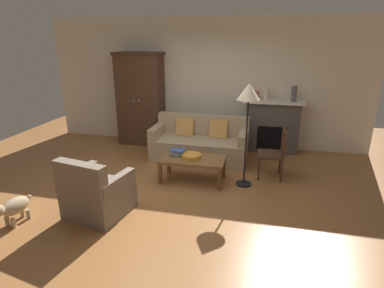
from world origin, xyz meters
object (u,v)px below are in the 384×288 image
at_px(coffee_table, 193,161).
at_px(fruit_bowl, 191,156).
at_px(fireplace, 272,126).
at_px(floor_lamp, 249,98).
at_px(mantel_vase_slate, 294,94).
at_px(armoire, 141,99).
at_px(side_chair_wooden, 276,150).
at_px(armchair_near_left, 96,194).
at_px(book_stack, 178,153).
at_px(mantel_vase_terracotta, 256,95).
at_px(couch, 200,144).
at_px(dog, 13,207).
at_px(mantel_vase_cream, 266,94).

height_order(coffee_table, fruit_bowl, fruit_bowl).
distance_m(fireplace, floor_lamp, 2.09).
distance_m(coffee_table, mantel_vase_slate, 2.67).
distance_m(armoire, side_chair_wooden, 3.33).
bearing_deg(armchair_near_left, book_stack, 61.57).
bearing_deg(book_stack, armoire, 127.75).
bearing_deg(mantel_vase_terracotta, fireplace, 2.70).
height_order(armoire, book_stack, armoire).
height_order(coffee_table, armchair_near_left, armchair_near_left).
bearing_deg(side_chair_wooden, fruit_bowl, -162.66).
xyz_separation_m(book_stack, floor_lamp, (1.17, -0.02, 1.01)).
height_order(coffee_table, floor_lamp, floor_lamp).
bearing_deg(armoire, book_stack, -52.25).
bearing_deg(coffee_table, floor_lamp, 2.32).
height_order(fireplace, armoire, armoire).
xyz_separation_m(book_stack, armchair_near_left, (-0.78, -1.44, -0.16)).
height_order(couch, book_stack, couch).
bearing_deg(coffee_table, mantel_vase_terracotta, 62.68).
bearing_deg(floor_lamp, armoire, 145.08).
distance_m(coffee_table, side_chair_wooden, 1.47).
bearing_deg(book_stack, dog, -132.45).
xyz_separation_m(fireplace, coffee_table, (-1.33, -1.86, -0.20)).
bearing_deg(mantel_vase_cream, armchair_near_left, -124.50).
xyz_separation_m(book_stack, dog, (-1.74, -1.90, -0.23)).
bearing_deg(armchair_near_left, mantel_vase_terracotta, 57.99).
bearing_deg(side_chair_wooden, couch, 157.75).
bearing_deg(dog, coffee_table, 42.33).
distance_m(mantel_vase_terracotta, floor_lamp, 1.83).
height_order(fruit_bowl, dog, fruit_bowl).
height_order(mantel_vase_terracotta, side_chair_wooden, mantel_vase_terracotta).
xyz_separation_m(mantel_vase_terracotta, mantel_vase_slate, (0.76, 0.00, 0.06)).
bearing_deg(mantel_vase_terracotta, floor_lamp, -92.20).
bearing_deg(coffee_table, mantel_vase_cream, 57.99).
distance_m(fireplace, mantel_vase_slate, 0.81).
relative_size(book_stack, floor_lamp, 0.15).
relative_size(fruit_bowl, mantel_vase_slate, 1.06).
xyz_separation_m(mantel_vase_slate, dog, (-3.73, -3.68, -1.03)).
height_order(armoire, floor_lamp, armoire).
relative_size(book_stack, mantel_vase_slate, 0.82).
distance_m(book_stack, mantel_vase_slate, 2.80).
xyz_separation_m(armoire, mantel_vase_terracotta, (2.57, 0.06, 0.18)).
xyz_separation_m(fruit_bowl, mantel_vase_slate, (1.74, 1.83, 0.83)).
distance_m(mantel_vase_cream, floor_lamp, 1.84).
bearing_deg(couch, mantel_vase_slate, 23.41).
height_order(book_stack, armchair_near_left, armchair_near_left).
xyz_separation_m(fruit_bowl, dog, (-2.00, -1.86, -0.21)).
xyz_separation_m(armoire, fruit_bowl, (1.59, -1.77, -0.59)).
xyz_separation_m(armchair_near_left, dog, (-0.96, -0.46, -0.07)).
bearing_deg(coffee_table, armoire, 132.25).
bearing_deg(mantel_vase_slate, floor_lamp, -114.67).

